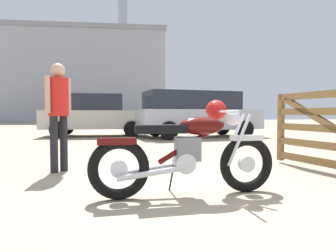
# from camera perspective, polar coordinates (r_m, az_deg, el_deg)

# --- Properties ---
(ground_plane) EXTENTS (80.00, 80.00, 0.00)m
(ground_plane) POSITION_cam_1_polar(r_m,az_deg,el_deg) (3.80, 6.91, -11.30)
(ground_plane) COLOR gray
(vintage_motorcycle) EXTENTS (2.08, 0.74, 1.07)m
(vintage_motorcycle) POSITION_cam_1_polar(r_m,az_deg,el_deg) (3.33, 4.16, -4.60)
(vintage_motorcycle) COLOR black
(vintage_motorcycle) RESTS_ON ground_plane
(bystander) EXTENTS (0.34, 0.36, 1.66)m
(bystander) POSITION_cam_1_polar(r_m,az_deg,el_deg) (4.91, -20.01, 3.65)
(bystander) COLOR black
(bystander) RESTS_ON ground_plane
(dark_sedan_left) EXTENTS (4.89, 2.44, 1.74)m
(dark_sedan_left) POSITION_cam_1_polar(r_m,az_deg,el_deg) (11.63, 5.30, 2.53)
(dark_sedan_left) COLOR black
(dark_sedan_left) RESTS_ON ground_plane
(silver_sedan_mid) EXTENTS (4.24, 2.00, 1.67)m
(silver_sedan_mid) POSITION_cam_1_polar(r_m,az_deg,el_deg) (12.48, -13.24, 1.98)
(silver_sedan_mid) COLOR black
(silver_sedan_mid) RESTS_ON ground_plane
(white_estate_far) EXTENTS (4.40, 2.37, 1.67)m
(white_estate_far) POSITION_cam_1_polar(r_m,az_deg,el_deg) (18.10, 6.47, 2.10)
(white_estate_far) COLOR black
(white_estate_far) RESTS_ON ground_plane
(industrial_building) EXTENTS (19.55, 11.18, 21.74)m
(industrial_building) POSITION_cam_1_polar(r_m,az_deg,el_deg) (37.82, -15.61, 8.84)
(industrial_building) COLOR #9EA0A8
(industrial_building) RESTS_ON ground_plane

